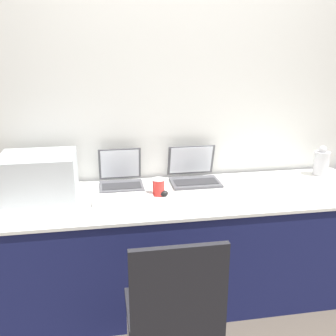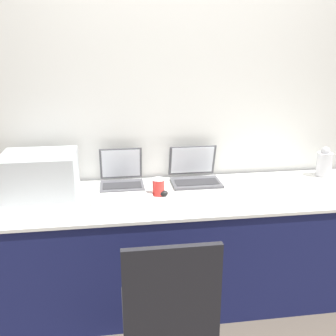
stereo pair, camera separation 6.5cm
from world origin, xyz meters
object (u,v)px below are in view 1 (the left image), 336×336
external_keyboard (123,199)px  metal_pitcher (321,162)px  printer (39,174)px  laptop_left (121,178)px  mouse (164,193)px  laptop_right (194,174)px  coffee_cup (158,187)px  chair (173,312)px

external_keyboard → metal_pitcher: metal_pitcher is taller
printer → laptop_left: 0.56m
external_keyboard → mouse: size_ratio=6.72×
laptop_right → coffee_cup: bearing=-142.1°
mouse → external_keyboard: bearing=-174.8°
external_keyboard → metal_pitcher: bearing=9.8°
metal_pitcher → laptop_left: bearing=179.5°
printer → laptop_right: 1.07m
external_keyboard → metal_pitcher: 1.55m
printer → coffee_cup: printer is taller
printer → laptop_right: bearing=6.9°
laptop_right → mouse: (-0.26, -0.25, -0.04)m
external_keyboard → coffee_cup: coffee_cup is taller
coffee_cup → metal_pitcher: bearing=9.5°
printer → metal_pitcher: (2.05, 0.11, -0.05)m
laptop_left → coffee_cup: 0.33m
coffee_cup → external_keyboard: bearing=-168.4°
printer → mouse: 0.82m
laptop_left → coffee_cup: bearing=-44.2°
laptop_right → metal_pitcher: size_ratio=1.54×
laptop_right → external_keyboard: (-0.53, -0.28, -0.04)m
laptop_right → mouse: bearing=-136.0°
coffee_cup → chair: chair is taller
laptop_left → laptop_right: size_ratio=0.87×
chair → external_keyboard: bearing=100.8°
mouse → printer: bearing=171.1°
laptop_left → external_keyboard: (-0.00, -0.28, -0.05)m
coffee_cup → chair: bearing=-94.3°
metal_pitcher → chair: (-1.36, -1.14, -0.31)m
printer → chair: size_ratio=0.49×
laptop_left → laptop_right: bearing=0.0°
external_keyboard → chair: bearing=-79.2°
printer → metal_pitcher: printer is taller
chair → mouse: bearing=83.5°
laptop_right → coffee_cup: (-0.29, -0.23, 0.00)m
mouse → metal_pitcher: bearing=10.8°
printer → laptop_right: (1.06, 0.13, -0.10)m
metal_pitcher → coffee_cup: bearing=-170.5°
external_keyboard → coffee_cup: size_ratio=3.42×
laptop_left → metal_pitcher: 1.52m
laptop_right → metal_pitcher: 0.99m
coffee_cup → mouse: size_ratio=1.97×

